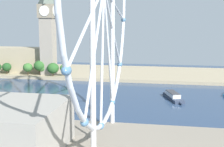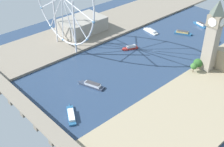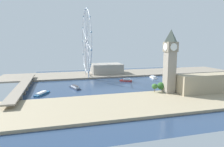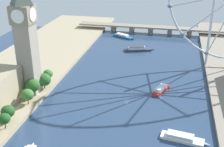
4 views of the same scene
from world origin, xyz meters
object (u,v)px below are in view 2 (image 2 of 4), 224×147
at_px(riverside_hall, 82,25).
at_px(tour_boat_1, 151,31).
at_px(tour_boat_2, 200,24).
at_px(tour_boat_4, 130,48).
at_px(tour_boat_3, 214,42).
at_px(tour_boat_6, 92,85).
at_px(clock_tower, 213,35).
at_px(tour_boat_0, 183,33).
at_px(river_bridge, 27,108).
at_px(tour_boat_5, 71,115).

height_order(riverside_hall, tour_boat_1, riverside_hall).
distance_m(tour_boat_1, tour_boat_2, 88.21).
height_order(tour_boat_1, tour_boat_4, tour_boat_4).
relative_size(tour_boat_3, tour_boat_6, 0.72).
height_order(clock_tower, tour_boat_0, clock_tower).
xyz_separation_m(river_bridge, tour_boat_6, (-7.47, -77.62, -4.56)).
bearing_deg(tour_boat_4, tour_boat_6, 42.66).
bearing_deg(tour_boat_4, tour_boat_1, -141.05).
height_order(riverside_hall, tour_boat_0, riverside_hall).
xyz_separation_m(tour_boat_0, tour_boat_3, (-49.55, -6.89, -0.09)).
bearing_deg(tour_boat_2, riverside_hall, 70.11).
bearing_deg(tour_boat_6, riverside_hall, -52.17).
bearing_deg(riverside_hall, river_bridge, 125.64).
bearing_deg(tour_boat_0, river_bridge, -114.85).
relative_size(tour_boat_1, tour_boat_6, 0.90).
bearing_deg(river_bridge, tour_boat_5, -138.27).
distance_m(tour_boat_0, tour_boat_1, 49.73).
bearing_deg(tour_boat_0, clock_tower, -65.25).
distance_m(tour_boat_5, tour_boat_6, 54.46).
distance_m(clock_tower, tour_boat_1, 135.17).
xyz_separation_m(clock_tower, riverside_hall, (192.30, 43.81, -35.16)).
bearing_deg(tour_boat_2, tour_boat_6, 107.40).
bearing_deg(tour_boat_1, tour_boat_6, 116.56).
xyz_separation_m(river_bridge, tour_boat_4, (25.76, -175.44, -4.56)).
bearing_deg(river_bridge, riverside_hall, -54.36).
height_order(clock_tower, tour_boat_5, clock_tower).
bearing_deg(tour_boat_5, river_bridge, 71.38).
bearing_deg(tour_boat_0, tour_boat_3, -17.82).
height_order(tour_boat_1, tour_boat_2, tour_boat_2).
bearing_deg(riverside_hall, tour_boat_3, -143.36).
bearing_deg(clock_tower, tour_boat_2, -54.69).
relative_size(riverside_hall, tour_boat_4, 2.79).
xyz_separation_m(riverside_hall, tour_boat_4, (-88.37, -16.27, -11.33)).
relative_size(riverside_hall, tour_boat_6, 1.90).
height_order(river_bridge, tour_boat_0, river_bridge).
relative_size(riverside_hall, tour_boat_0, 2.32).
xyz_separation_m(tour_boat_3, tour_boat_5, (12.10, 248.14, -0.29)).
distance_m(riverside_hall, tour_boat_1, 108.19).
bearing_deg(riverside_hall, tour_boat_4, -169.57).
height_order(tour_boat_4, tour_boat_5, tour_boat_4).
xyz_separation_m(clock_tower, tour_boat_5, (44.91, 173.32, -46.84)).
bearing_deg(clock_tower, riverside_hall, 12.83).
bearing_deg(tour_boat_2, tour_boat_4, 96.06).
bearing_deg(river_bridge, tour_boat_2, -89.28).
distance_m(riverside_hall, tour_boat_5, 196.55).
height_order(riverside_hall, tour_boat_5, riverside_hall).
relative_size(clock_tower, tour_boat_6, 2.46).
bearing_deg(tour_boat_0, tour_boat_1, -167.22).
relative_size(river_bridge, tour_boat_6, 5.69).
bearing_deg(tour_boat_6, tour_boat_1, -91.02).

